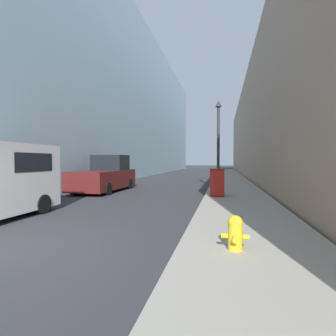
{
  "coord_description": "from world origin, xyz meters",
  "views": [
    {
      "loc": [
        4.45,
        -4.03,
        1.76
      ],
      "look_at": [
        -0.1,
        17.49,
        1.16
      ],
      "focal_mm": 28.0,
      "sensor_mm": 36.0,
      "label": 1
    }
  ],
  "objects": [
    {
      "name": "sidewalk_right",
      "position": [
        5.08,
        18.0,
        0.07
      ],
      "size": [
        2.96,
        60.0,
        0.14
      ],
      "color": "#9E998E",
      "rests_on": "ground"
    },
    {
      "name": "building_left_glass",
      "position": [
        -10.04,
        26.0,
        8.59
      ],
      "size": [
        12.0,
        60.0,
        17.18
      ],
      "color": "#99B7C6",
      "rests_on": "ground"
    },
    {
      "name": "building_right_stone",
      "position": [
        12.67,
        26.0,
        5.29
      ],
      "size": [
        12.0,
        60.0,
        10.58
      ],
      "color": "#9E7F66",
      "rests_on": "ground"
    },
    {
      "name": "fire_hydrant",
      "position": [
        4.67,
        0.82,
        0.47
      ],
      "size": [
        0.5,
        0.38,
        0.63
      ],
      "color": "yellow",
      "rests_on": "sidewalk_right"
    },
    {
      "name": "trash_bin",
      "position": [
        4.18,
        8.23,
        0.79
      ],
      "size": [
        0.67,
        0.65,
        1.26
      ],
      "color": "red",
      "rests_on": "sidewalk_right"
    },
    {
      "name": "lamppost",
      "position": [
        4.14,
        12.41,
        3.04
      ],
      "size": [
        0.4,
        0.4,
        5.33
      ],
      "color": "#2D332D",
      "rests_on": "sidewalk_right"
    },
    {
      "name": "pickup_truck",
      "position": [
        -2.31,
        10.19,
        0.88
      ],
      "size": [
        2.13,
        5.12,
        2.11
      ],
      "color": "#561919",
      "rests_on": "ground"
    }
  ]
}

